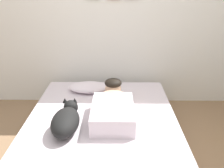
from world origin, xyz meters
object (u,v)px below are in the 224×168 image
object	(u,v)px
pillow	(89,87)
dog	(66,120)
bed	(102,132)
person_lying	(113,106)
cell_phone	(126,119)
coffee_cup	(123,101)

from	to	relation	value
pillow	dog	xyz separation A→B (m)	(-0.13, -0.92, 0.05)
bed	pillow	bearing A→B (deg)	106.39
person_lying	dog	bearing A→B (deg)	-145.86
bed	cell_phone	bearing A→B (deg)	-12.43
bed	dog	world-z (taller)	dog
pillow	coffee_cup	bearing A→B (deg)	-39.97
bed	coffee_cup	size ratio (longest dim) A/B	16.42
person_lying	coffee_cup	size ratio (longest dim) A/B	7.36
coffee_cup	dog	bearing A→B (deg)	-135.03
pillow	cell_phone	world-z (taller)	pillow
bed	pillow	distance (m)	0.74
pillow	cell_phone	size ratio (longest dim) A/B	3.71
pillow	dog	bearing A→B (deg)	-97.94
coffee_cup	cell_phone	size ratio (longest dim) A/B	0.89
coffee_cup	cell_phone	world-z (taller)	coffee_cup
pillow	person_lying	world-z (taller)	person_lying
dog	pillow	bearing A→B (deg)	82.06
coffee_cup	bed	bearing A→B (deg)	-126.31
bed	person_lying	xyz separation A→B (m)	(0.11, 0.05, 0.29)
pillow	dog	distance (m)	0.93
bed	coffee_cup	bearing A→B (deg)	53.69
dog	bed	bearing A→B (deg)	36.59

